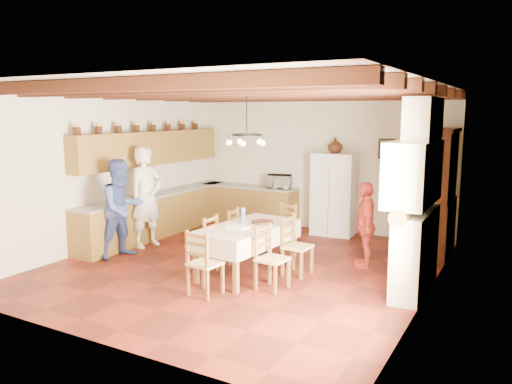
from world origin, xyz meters
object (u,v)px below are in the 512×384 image
chair_left_far (225,235)px  chair_right_near (272,258)px  microwave (279,182)px  hutch (438,193)px  person_woman_blue (122,208)px  person_man (146,197)px  chair_end_near (205,262)px  person_woman_red (365,225)px  refrigerator (335,194)px  chair_right_far (297,245)px  chair_left_near (202,244)px  chair_end_far (282,230)px  dining_table (247,231)px

chair_left_far → chair_right_near: (1.37, -0.84, 0.00)m
chair_left_far → microwave: microwave is taller
hutch → person_woman_blue: (-4.94, -2.82, -0.27)m
chair_left_far → microwave: size_ratio=1.77×
chair_left_far → person_man: person_man is taller
chair_end_near → person_woman_red: person_woman_red is taller
refrigerator → hutch: size_ratio=0.76×
person_woman_red → microwave: size_ratio=2.69×
chair_right_near → microwave: (-1.72, 3.69, 0.57)m
chair_right_far → person_woman_red: 1.25m
chair_right_near → person_man: size_ratio=0.49×
person_man → person_woman_red: bearing=-70.3°
chair_end_near → person_woman_red: bearing=-118.6°
chair_left_near → person_man: person_man is taller
chair_left_far → chair_end_near: 1.62m
chair_right_near → chair_right_far: bearing=4.3°
chair_left_near → chair_end_far: 1.65m
dining_table → chair_right_far: bearing=26.7°
chair_left_near → chair_right_far: 1.55m
chair_right_near → person_woman_red: 1.94m
chair_left_near → chair_end_far: (0.71, 1.49, 0.00)m
microwave → chair_end_far: bearing=-81.8°
chair_left_near → chair_end_far: size_ratio=1.00×
refrigerator → chair_end_near: refrigerator is taller
chair_end_near → person_woman_blue: 2.57m
chair_left_near → microwave: (-0.35, 3.53, 0.57)m
chair_left_near → person_woman_red: 2.74m
hutch → person_man: hutch is taller
hutch → dining_table: bearing=-134.5°
chair_left_far → person_woman_blue: 1.93m
dining_table → person_woman_red: (1.55, 1.27, 0.01)m
hutch → microwave: bearing=168.8°
dining_table → person_woman_blue: 2.47m
refrigerator → dining_table: 3.27m
hutch → dining_table: size_ratio=1.21×
hutch → person_man: bearing=-158.3°
hutch → chair_left_near: (-3.17, -2.87, -0.68)m
refrigerator → person_man: person_man is taller
chair_right_far → person_man: (-3.27, 0.16, 0.50)m
dining_table → chair_right_far: size_ratio=1.99×
chair_right_near → person_woman_red: bearing=-19.8°
person_woman_blue → person_woman_red: 4.28m
chair_right_far → chair_left_near: bearing=119.0°
dining_table → chair_end_far: size_ratio=1.99×
hutch → person_woman_red: hutch is taller
refrigerator → chair_left_far: (-0.96, -2.86, -0.39)m
dining_table → person_woman_red: 2.01m
chair_end_far → microwave: (-1.06, 2.04, 0.57)m
chair_end_far → chair_left_far: bearing=-112.8°
dining_table → chair_left_near: chair_left_near is taller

